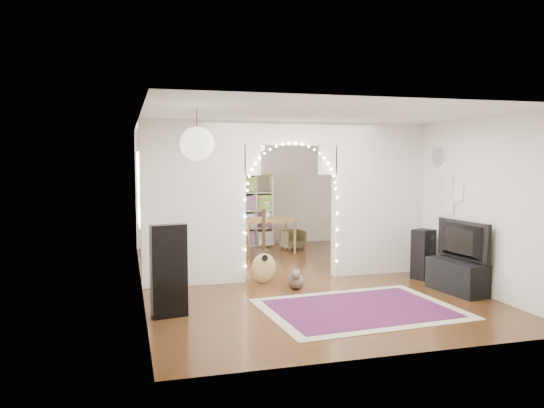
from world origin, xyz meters
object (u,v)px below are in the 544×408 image
object	(u,v)px
media_console	(457,277)
dining_chair_left	(227,247)
acoustic_guitar	(264,256)
dining_chair_right	(293,240)
floor_speaker	(423,254)
bookcase	(237,210)
dining_table	(268,222)

from	to	relation	value
media_console	dining_chair_left	world-z (taller)	dining_chair_left
acoustic_guitar	media_console	bearing A→B (deg)	-30.37
dining_chair_right	dining_chair_left	bearing A→B (deg)	-162.81
floor_speaker	dining_chair_left	size ratio (longest dim) A/B	1.47
acoustic_guitar	media_console	world-z (taller)	acoustic_guitar
bookcase	media_console	bearing A→B (deg)	-73.36
floor_speaker	dining_chair_right	world-z (taller)	floor_speaker
media_console	bookcase	distance (m)	5.69
acoustic_guitar	media_console	xyz separation A→B (m)	(2.73, -1.38, -0.21)
floor_speaker	dining_chair_right	xyz separation A→B (m)	(-1.24, 3.48, -0.21)
acoustic_guitar	dining_table	xyz separation A→B (m)	(0.82, 2.78, 0.22)
floor_speaker	dining_table	xyz separation A→B (m)	(-1.91, 3.20, 0.26)
bookcase	dining_chair_left	world-z (taller)	bookcase
floor_speaker	media_console	distance (m)	0.98
bookcase	dining_chair_right	size ratio (longest dim) A/B	3.58
floor_speaker	bookcase	xyz separation A→B (m)	(-2.40, 4.17, 0.43)
dining_table	dining_chair_right	world-z (taller)	dining_table
bookcase	dining_chair_right	world-z (taller)	bookcase
media_console	bookcase	world-z (taller)	bookcase
floor_speaker	dining_chair_left	distance (m)	3.96
bookcase	dining_chair_left	size ratio (longest dim) A/B	2.94
acoustic_guitar	media_console	distance (m)	3.07
dining_chair_right	acoustic_guitar	bearing A→B (deg)	-124.76
dining_table	dining_chair_left	distance (m)	1.22
dining_table	floor_speaker	bearing A→B (deg)	-60.58
floor_speaker	dining_chair_left	bearing A→B (deg)	115.14
dining_table	dining_chair_right	xyz separation A→B (m)	(0.68, 0.28, -0.46)
floor_speaker	bookcase	distance (m)	4.82
dining_chair_left	dining_table	bearing A→B (deg)	37.94
acoustic_guitar	bookcase	world-z (taller)	bookcase
floor_speaker	dining_chair_right	bearing A→B (deg)	86.99
dining_table	dining_chair_left	size ratio (longest dim) A/B	2.10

